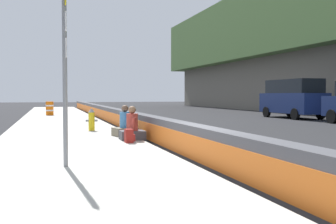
# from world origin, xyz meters

# --- Properties ---
(ground_plane) EXTENTS (160.00, 160.00, 0.00)m
(ground_plane) POSITION_xyz_m (0.00, 0.00, 0.00)
(ground_plane) COLOR #232326
(ground_plane) RESTS_ON ground
(sidewalk_strip) EXTENTS (80.00, 4.40, 0.14)m
(sidewalk_strip) POSITION_xyz_m (0.00, 2.65, 0.07)
(sidewalk_strip) COLOR #B5B2A8
(sidewalk_strip) RESTS_ON ground_plane
(jersey_barrier) EXTENTS (76.00, 0.45, 0.85)m
(jersey_barrier) POSITION_xyz_m (0.00, 0.00, 0.42)
(jersey_barrier) COLOR #47474C
(jersey_barrier) RESTS_ON ground_plane
(route_sign_post) EXTENTS (0.44, 0.09, 3.60)m
(route_sign_post) POSITION_xyz_m (-0.45, 2.93, 2.23)
(route_sign_post) COLOR gray
(route_sign_post) RESTS_ON sidewalk_strip
(fire_hydrant) EXTENTS (0.26, 0.46, 0.88)m
(fire_hydrant) POSITION_xyz_m (7.38, 1.64, 0.59)
(fire_hydrant) COLOR gold
(fire_hydrant) RESTS_ON sidewalk_strip
(seated_person_foreground) EXTENTS (0.67, 0.76, 1.05)m
(seated_person_foreground) POSITION_xyz_m (3.81, 0.74, 0.47)
(seated_person_foreground) COLOR #424247
(seated_person_foreground) RESTS_ON sidewalk_strip
(seated_person_middle) EXTENTS (0.79, 0.88, 1.06)m
(seated_person_middle) POSITION_xyz_m (4.99, 0.75, 0.47)
(seated_person_middle) COLOR #706651
(seated_person_middle) RESTS_ON sidewalk_strip
(backpack) EXTENTS (0.32, 0.28, 0.40)m
(backpack) POSITION_xyz_m (3.06, 0.99, 0.33)
(backpack) COLOR maroon
(backpack) RESTS_ON sidewalk_strip
(construction_barrel) EXTENTS (0.54, 0.54, 0.95)m
(construction_barrel) POSITION_xyz_m (20.42, 3.19, 0.62)
(construction_barrel) COLOR orange
(construction_barrel) RESTS_ON sidewalk_strip
(parked_car_fourth) EXTENTS (5.14, 2.18, 2.56)m
(parked_car_fourth) POSITION_xyz_m (14.49, -12.25, 1.35)
(parked_car_fourth) COLOR navy
(parked_car_fourth) RESTS_ON ground_plane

